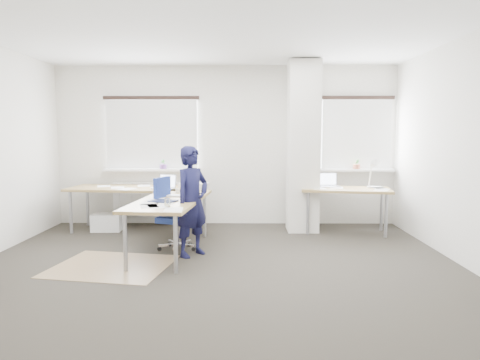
{
  "coord_description": "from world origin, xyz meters",
  "views": [
    {
      "loc": [
        0.34,
        -5.11,
        1.6
      ],
      "look_at": [
        0.27,
        0.9,
        0.96
      ],
      "focal_mm": 32.0,
      "sensor_mm": 36.0,
      "label": 1
    }
  ],
  "objects_px": {
    "desk_side": "(347,191)",
    "task_chair": "(175,230)",
    "desk_main": "(152,195)",
    "person": "(192,201)"
  },
  "relations": [
    {
      "from": "desk_side",
      "to": "task_chair",
      "type": "bearing_deg",
      "value": -147.42
    },
    {
      "from": "desk_main",
      "to": "desk_side",
      "type": "distance_m",
      "value": 3.1
    },
    {
      "from": "person",
      "to": "desk_side",
      "type": "bearing_deg",
      "value": -20.78
    },
    {
      "from": "desk_main",
      "to": "person",
      "type": "distance_m",
      "value": 1.09
    },
    {
      "from": "person",
      "to": "task_chair",
      "type": "bearing_deg",
      "value": 84.9
    },
    {
      "from": "desk_side",
      "to": "task_chair",
      "type": "height_order",
      "value": "desk_side"
    },
    {
      "from": "desk_main",
      "to": "desk_side",
      "type": "height_order",
      "value": "desk_side"
    },
    {
      "from": "desk_side",
      "to": "desk_main",
      "type": "bearing_deg",
      "value": -160.03
    },
    {
      "from": "desk_side",
      "to": "task_chair",
      "type": "xyz_separation_m",
      "value": [
        -2.63,
        -1.1,
        -0.4
      ]
    },
    {
      "from": "desk_main",
      "to": "desk_side",
      "type": "bearing_deg",
      "value": 15.27
    }
  ]
}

